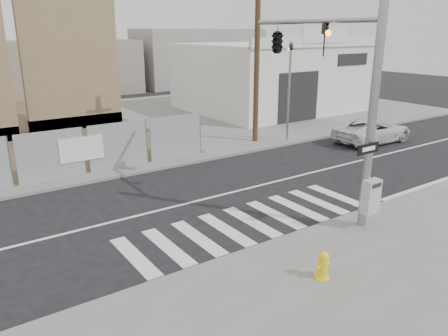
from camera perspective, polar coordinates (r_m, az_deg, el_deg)
ground at (r=15.97m, az=-1.95°, el=-3.95°), size 100.00×100.00×0.00m
sidewalk_far at (r=28.31m, az=-17.52°, el=4.93°), size 50.00×20.00×0.12m
signal_pole at (r=14.86m, az=10.64°, el=13.14°), size 0.96×5.87×7.00m
far_signal_pole at (r=23.55m, az=8.56°, el=11.59°), size 0.16×0.20×5.60m
concrete_wall_right at (r=27.76m, az=-19.20°, el=11.49°), size 5.50×1.30×8.00m
auto_shop at (r=33.83m, az=6.28°, el=11.82°), size 12.00×10.20×5.95m
utility_pole_right at (r=23.14m, az=4.35°, el=15.90°), size 1.60×0.28×10.00m
fire_hydrant at (r=10.99m, az=12.80°, el=-12.25°), size 0.47×0.47×0.71m
suv at (r=25.12m, az=18.86°, el=4.67°), size 4.73×2.20×1.31m
traffic_cone_c at (r=19.03m, az=-22.80°, el=-0.44°), size 0.32×0.32×0.62m
traffic_cone_d at (r=20.28m, az=-10.51°, el=1.79°), size 0.43×0.43×0.66m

